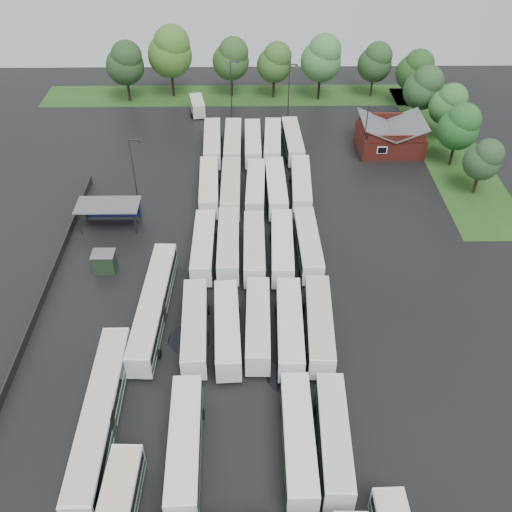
{
  "coord_description": "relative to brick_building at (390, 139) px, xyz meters",
  "views": [
    {
      "loc": [
        1.34,
        -40.52,
        44.64
      ],
      "look_at": [
        2.0,
        12.0,
        2.5
      ],
      "focal_mm": 40.0,
      "sensor_mm": 36.0,
      "label": 1
    }
  ],
  "objects": [
    {
      "name": "ground",
      "position": [
        -24.0,
        -42.77,
        -1.87
      ],
      "size": [
        160.0,
        160.0,
        0.0
      ],
      "primitive_type": "plane",
      "color": "black",
      "rests_on": "ground"
    },
    {
      "name": "brick_building",
      "position": [
        0.0,
        0.0,
        0.0
      ],
      "size": [
        10.07,
        8.6,
        5.39
      ],
      "color": "maroon",
      "rests_on": "ground"
    },
    {
      "name": "wash_shed",
      "position": [
        -41.2,
        -20.74,
        1.12
      ],
      "size": [
        8.2,
        4.2,
        3.58
      ],
      "color": "#2D2D30",
      "rests_on": "ground"
    },
    {
      "name": "utility_hut",
      "position": [
        -40.2,
        -30.17,
        -0.55
      ],
      "size": [
        2.7,
        2.2,
        2.62
      ],
      "color": "black",
      "rests_on": "ground"
    },
    {
      "name": "grass_strip_north",
      "position": [
        -22.0,
        22.03,
        -1.86
      ],
      "size": [
        80.0,
        10.0,
        0.01
      ],
      "primitive_type": "cube",
      "color": "#1F4514",
      "rests_on": "ground"
    },
    {
      "name": "grass_strip_east",
      "position": [
        10.0,
        0.03,
        -1.86
      ],
      "size": [
        10.0,
        50.0,
        0.01
      ],
      "primitive_type": "cube",
      "color": "#1F4514",
      "rests_on": "ground"
    },
    {
      "name": "west_fence",
      "position": [
        -46.2,
        -34.77,
        -1.27
      ],
      "size": [
        0.1,
        50.0,
        1.2
      ],
      "primitive_type": "cube",
      "color": "#2D2D30",
      "rests_on": "ground"
    },
    {
      "name": "bus_r1c0",
      "position": [
        -28.34,
        -55.5,
        0.05
      ],
      "size": [
        3.07,
        12.57,
        3.48
      ],
      "rotation": [
        0.0,
        0.0,
        0.03
      ],
      "color": "white",
      "rests_on": "ground"
    },
    {
      "name": "bus_r1c3",
      "position": [
        -18.69,
        -55.09,
        0.01
      ],
      "size": [
        2.65,
        12.23,
        3.4
      ],
      "rotation": [
        0.0,
        0.0,
        -0.0
      ],
      "color": "white",
      "rests_on": "ground"
    },
    {
      "name": "bus_r1c4",
      "position": [
        -15.61,
        -54.94,
        -0.05
      ],
      "size": [
        2.98,
        11.94,
        3.3
      ],
      "rotation": [
        0.0,
        0.0,
        -0.04
      ],
      "color": "white",
      "rests_on": "ground"
    },
    {
      "name": "bus_r2c0",
      "position": [
        -28.5,
        -41.61,
        -0.04
      ],
      "size": [
        3.12,
        12.05,
        3.32
      ],
      "rotation": [
        0.0,
        0.0,
        0.05
      ],
      "color": "white",
      "rests_on": "ground"
    },
    {
      "name": "bus_r2c1",
      "position": [
        -25.12,
        -41.86,
        -0.03
      ],
      "size": [
        3.14,
        12.13,
        3.35
      ],
      "rotation": [
        0.0,
        0.0,
        0.05
      ],
      "color": "white",
      "rests_on": "ground"
    },
    {
      "name": "bus_r2c2",
      "position": [
        -21.93,
        -41.26,
        -0.06
      ],
      "size": [
        2.72,
        11.84,
        3.28
      ],
      "rotation": [
        0.0,
        0.0,
        -0.02
      ],
      "color": "white",
      "rests_on": "ground"
    },
    {
      "name": "bus_r2c3",
      "position": [
        -18.65,
        -41.82,
        0.03
      ],
      "size": [
        2.95,
        12.43,
        3.44
      ],
      "rotation": [
        0.0,
        0.0,
        -0.03
      ],
      "color": "white",
      "rests_on": "ground"
    },
    {
      "name": "bus_r2c4",
      "position": [
        -15.55,
        -41.52,
        0.03
      ],
      "size": [
        3.22,
        12.5,
        3.45
      ],
      "rotation": [
        0.0,
        0.0,
        -0.05
      ],
      "color": "white",
      "rests_on": "ground"
    },
    {
      "name": "bus_r3c0",
      "position": [
        -28.38,
        -27.94,
        -0.03
      ],
      "size": [
        2.58,
        12.01,
        3.34
      ],
      "rotation": [
        0.0,
        0.0,
        0.0
      ],
      "color": "white",
      "rests_on": "ground"
    },
    {
      "name": "bus_r3c1",
      "position": [
        -25.35,
        -27.69,
        0.02
      ],
      "size": [
        2.76,
        12.37,
        3.43
      ],
      "rotation": [
        0.0,
        0.0,
        0.01
      ],
      "color": "white",
      "rests_on": "ground"
    },
    {
      "name": "bus_r3c2",
      "position": [
        -22.19,
        -28.3,
        -0.03
      ],
      "size": [
        2.59,
        12.01,
        3.34
      ],
      "rotation": [
        0.0,
        0.0,
        -0.0
      ],
      "color": "white",
      "rests_on": "ground"
    },
    {
      "name": "bus_r3c3",
      "position": [
        -18.78,
        -28.29,
        0.03
      ],
      "size": [
        3.0,
        12.45,
        3.45
      ],
      "rotation": [
        0.0,
        0.0,
        -0.03
      ],
      "color": "white",
      "rests_on": "ground"
    },
    {
      "name": "bus_r3c4",
      "position": [
        -15.57,
        -27.75,
        0.01
      ],
      "size": [
        2.88,
        12.29,
        3.4
      ],
      "rotation": [
        0.0,
        0.0,
        0.02
      ],
      "color": "white",
      "rests_on": "ground"
    },
    {
      "name": "bus_r4c0",
      "position": [
        -28.43,
        -14.2,
        0.03
      ],
      "size": [
        3.14,
        12.49,
        3.45
      ],
      "rotation": [
        0.0,
        0.0,
        0.04
      ],
      "color": "white",
      "rests_on": "ground"
    },
    {
      "name": "bus_r4c1",
      "position": [
        -25.32,
        -14.63,
        0.04
      ],
      "size": [
        2.67,
        12.46,
        3.47
      ],
      "rotation": [
        0.0,
        0.0,
        0.0
      ],
      "color": "white",
      "rests_on": "ground"
    },
    {
      "name": "bus_r4c2",
      "position": [
        -21.86,
        -14.57,
        -0.04
      ],
      "size": [
        2.97,
        12.04,
        3.33
      ],
      "rotation": [
        0.0,
        0.0,
        -0.04
      ],
      "color": "white",
      "rests_on": "ground"
    },
    {
      "name": "bus_r4c3",
      "position": [
        -18.97,
        -14.59,
        0.04
      ],
      "size": [
        2.87,
        12.51,
        3.47
      ],
      "rotation": [
        0.0,
        0.0,
        0.02
      ],
      "color": "white",
      "rests_on": "ground"
    },
    {
      "name": "bus_r4c4",
      "position": [
        -15.41,
        -14.04,
        0.05
      ],
      "size": [
        3.19,
        12.6,
        3.48
      ],
      "rotation": [
        0.0,
        0.0,
        -0.04
      ],
      "color": "white",
      "rests_on": "ground"
    },
    {
      "name": "bus_r5c0",
      "position": [
        -28.58,
        -1.05,
        0.02
      ],
      "size": [
        3.1,
        12.39,
        3.42
      ],
      "rotation": [
        0.0,
        0.0,
        0.04
      ],
      "color": "white",
      "rests_on": "ground"
    },
    {
      "name": "bus_r5c1",
      "position": [
        -25.31,
        -1.07,
        0.02
      ],
      "size": [
        2.66,
        12.3,
        3.42
      ],
      "rotation": [
        0.0,
        0.0,
        -0.0
      ],
      "color": "white",
      "rests_on": "ground"
    },
    {
      "name": "bus_r5c2",
      "position": [
        -22.13,
        -1.11,
        -0.04
      ],
      "size": [
        2.59,
        11.93,
        3.32
      ],
      "rotation": [
        0.0,
        0.0,
        0.0
      ],
      "color": "white",
      "rests_on": "ground"
    },
    {
      "name": "bus_r5c3",
      "position": [
        -18.98,
        -0.95,
        -0.01
      ],
      "size": [
        3.13,
        12.25,
        3.38
      ],
      "rotation": [
        0.0,
        0.0,
        -0.05
      ],
      "color": "white",
      "rests_on": "ground"
    },
    {
      "name": "bus_r5c4",
      "position": [
        -15.73,
        -0.52,
        -0.01
      ],
      "size": [
        3.05,
        12.2,
        3.37
      ],
      "rotation": [
        0.0,
        0.0,
        0.04
      ],
      "color": "white",
      "rests_on": "ground"
    },
    {
      "name": "artic_bus_west_b",
      "position": [
        -33.18,
        -38.27,
        -0.0
      ],
      "size": [
        3.33,
        18.22,
        3.36
      ],
      "rotation": [
        0.0,
        0.0,
        -0.04
      ],
      "color": "white",
      "rests_on": "ground"
    },
    {
      "name": "artic_bus_west_c",
      "position": [
        -36.11,
        -52.5,
        0.06
      ],
      "size": [
        2.82,
        18.72,
        3.47
      ],
      "rotation": [
        0.0,
        0.0,
        0.01
      ],
      "color": "white",
      "rests_on": "ground"
    },
    {
      "name": "minibus",
      "position": [
        -32.06,
        14.29,
        -0.42
      ],
      "size": [
        3.23,
        6.26,
        2.6
      ],
      "rotation": [
        0.0,
        0.0,
        0.18
      ],
      "color": "beige",
      "rests_on": "ground"
    },
    {
      "name": "tree_north_0",
      "position": [
        -45.07,
        19.66,
        5.49
      ],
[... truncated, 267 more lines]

